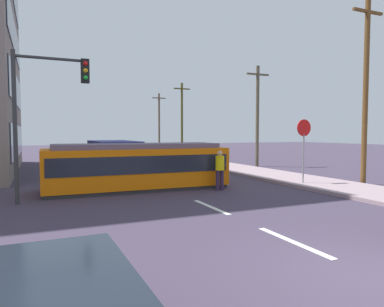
% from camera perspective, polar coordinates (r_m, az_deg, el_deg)
% --- Properties ---
extents(ground_plane, '(120.00, 120.00, 0.00)m').
position_cam_1_polar(ground_plane, '(15.17, -3.80, -5.78)').
color(ground_plane, '#3D3446').
extents(sidewalk_curb_right, '(3.20, 36.00, 0.14)m').
position_cam_1_polar(sidewalk_curb_right, '(15.79, 25.78, -5.50)').
color(sidewalk_curb_right, gray).
rests_on(sidewalk_curb_right, ground).
extents(lane_stripe_1, '(0.16, 2.40, 0.01)m').
position_cam_1_polar(lane_stripe_1, '(8.31, 16.07, -13.61)').
color(lane_stripe_1, silver).
rests_on(lane_stripe_1, ground).
extents(lane_stripe_2, '(0.16, 2.40, 0.01)m').
position_cam_1_polar(lane_stripe_2, '(11.56, 3.09, -8.65)').
color(lane_stripe_2, silver).
rests_on(lane_stripe_2, ground).
extents(lane_stripe_3, '(0.16, 2.40, 0.01)m').
position_cam_1_polar(lane_stripe_3, '(21.41, -9.85, -3.14)').
color(lane_stripe_3, silver).
rests_on(lane_stripe_3, ground).
extents(lane_stripe_4, '(0.16, 2.40, 0.01)m').
position_cam_1_polar(lane_stripe_4, '(27.24, -12.91, -1.78)').
color(lane_stripe_4, silver).
rests_on(lane_stripe_4, ground).
extents(streetcar_tram, '(7.65, 2.68, 1.95)m').
position_cam_1_polar(streetcar_tram, '(15.21, -8.93, -1.96)').
color(streetcar_tram, orange).
rests_on(streetcar_tram, ground).
extents(city_bus, '(2.61, 5.17, 1.90)m').
position_cam_1_polar(city_bus, '(22.75, -12.56, -0.06)').
color(city_bus, '#363D92').
rests_on(city_bus, ground).
extents(pedestrian_crossing, '(0.48, 0.36, 1.67)m').
position_cam_1_polar(pedestrian_crossing, '(14.76, 4.56, -2.35)').
color(pedestrian_crossing, '#322240').
rests_on(pedestrian_crossing, ground).
extents(stop_sign, '(0.76, 0.07, 2.88)m').
position_cam_1_polar(stop_sign, '(16.75, 17.67, 2.47)').
color(stop_sign, gray).
rests_on(stop_sign, sidewalk_curb_right).
extents(traffic_light_mast, '(2.50, 0.33, 5.16)m').
position_cam_1_polar(traffic_light_mast, '(13.18, -22.71, 8.23)').
color(traffic_light_mast, '#333333').
rests_on(traffic_light_mast, ground).
extents(utility_pole_near, '(1.80, 0.24, 8.50)m').
position_cam_1_polar(utility_pole_near, '(18.22, 26.34, 9.40)').
color(utility_pole_near, brown).
rests_on(utility_pole_near, ground).
extents(utility_pole_mid, '(1.80, 0.24, 7.16)m').
position_cam_1_polar(utility_pole_mid, '(25.66, 10.56, 6.32)').
color(utility_pole_mid, brown).
rests_on(utility_pole_mid, ground).
extents(utility_pole_far, '(1.80, 0.24, 7.59)m').
position_cam_1_polar(utility_pole_far, '(36.89, -1.65, 5.80)').
color(utility_pole_far, '#514B1E').
rests_on(utility_pole_far, ground).
extents(utility_pole_distant, '(1.80, 0.24, 7.48)m').
position_cam_1_polar(utility_pole_distant, '(45.68, -5.35, 5.24)').
color(utility_pole_distant, brown).
rests_on(utility_pole_distant, ground).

